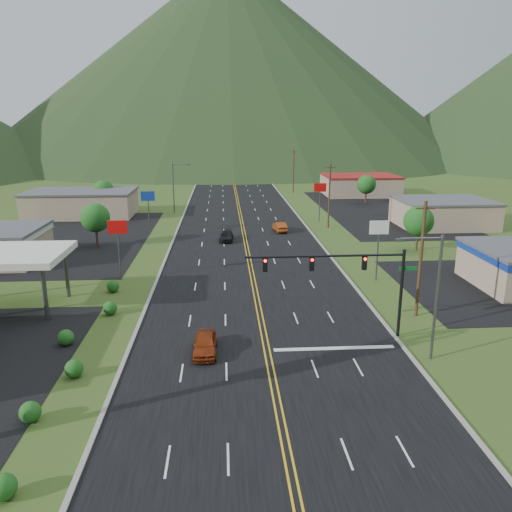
{
  "coord_description": "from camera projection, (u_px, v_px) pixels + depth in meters",
  "views": [
    {
      "loc": [
        -3.03,
        -21.37,
        16.32
      ],
      "look_at": [
        -0.14,
        22.05,
        4.5
      ],
      "focal_mm": 35.0,
      "sensor_mm": 36.0,
      "label": 1
    }
  ],
  "objects": [
    {
      "name": "tree_west_b",
      "position": [
        103.0,
        191.0,
        91.76
      ],
      "size": [
        3.84,
        3.84,
        5.82
      ],
      "color": "#382314",
      "rests_on": "ground"
    },
    {
      "name": "utility_pole_c",
      "position": [
        294.0,
        171.0,
        116.05
      ],
      "size": [
        1.6,
        0.28,
        10.0
      ],
      "color": "#382314",
      "rests_on": "ground"
    },
    {
      "name": "tree_east_a",
      "position": [
        419.0,
        221.0,
        63.96
      ],
      "size": [
        3.84,
        3.84,
        5.82
      ],
      "color": "#382314",
      "rests_on": "ground"
    },
    {
      "name": "pole_sign_east_b",
      "position": [
        320.0,
        191.0,
        82.33
      ],
      "size": [
        2.0,
        0.18,
        6.4
      ],
      "color": "#59595E",
      "rests_on": "ground"
    },
    {
      "name": "car_red_far",
      "position": [
        280.0,
        227.0,
        75.88
      ],
      "size": [
        2.01,
        4.45,
        1.42
      ],
      "primitive_type": "imported",
      "rotation": [
        0.0,
        0.0,
        3.26
      ],
      "color": "#9A3A10",
      "rests_on": "ground"
    },
    {
      "name": "streetlight_east",
      "position": [
        433.0,
        290.0,
        34.04
      ],
      "size": [
        3.28,
        0.25,
        9.0
      ],
      "color": "#59595E",
      "rests_on": "ground"
    },
    {
      "name": "utility_pole_a",
      "position": [
        421.0,
        259.0,
        41.9
      ],
      "size": [
        1.6,
        0.28,
        10.0
      ],
      "color": "#382314",
      "rests_on": "ground"
    },
    {
      "name": "mountain_n",
      "position": [
        227.0,
        61.0,
        225.75
      ],
      "size": [
        220.0,
        220.0,
        85.0
      ],
      "primitive_type": "cone",
      "color": "#1D2F15",
      "rests_on": "ground"
    },
    {
      "name": "building_east_mid",
      "position": [
        443.0,
        213.0,
        79.5
      ],
      "size": [
        14.4,
        11.4,
        4.3
      ],
      "color": "tan",
      "rests_on": "ground"
    },
    {
      "name": "ground",
      "position": [
        288.0,
        457.0,
        25.05
      ],
      "size": [
        500.0,
        500.0,
        0.0
      ],
      "primitive_type": "plane",
      "color": "#394E1B",
      "rests_on": "ground"
    },
    {
      "name": "utility_pole_b",
      "position": [
        329.0,
        195.0,
        77.53
      ],
      "size": [
        1.6,
        0.28,
        10.0
      ],
      "color": "#382314",
      "rests_on": "ground"
    },
    {
      "name": "tree_east_b",
      "position": [
        366.0,
        184.0,
        100.8
      ],
      "size": [
        3.84,
        3.84,
        5.82
      ],
      "color": "#382314",
      "rests_on": "ground"
    },
    {
      "name": "pole_sign_west_a",
      "position": [
        118.0,
        233.0,
        51.71
      ],
      "size": [
        2.0,
        0.18,
        6.4
      ],
      "color": "#59595E",
      "rests_on": "ground"
    },
    {
      "name": "car_dark_mid",
      "position": [
        226.0,
        236.0,
        69.95
      ],
      "size": [
        2.11,
        4.59,
        1.3
      ],
      "primitive_type": "imported",
      "rotation": [
        0.0,
        0.0,
        -0.06
      ],
      "color": "black",
      "rests_on": "ground"
    },
    {
      "name": "traffic_signal",
      "position": [
        351.0,
        272.0,
        37.54
      ],
      "size": [
        13.1,
        0.43,
        7.0
      ],
      "color": "black",
      "rests_on": "ground"
    },
    {
      "name": "gas_canopy",
      "position": [
        7.0,
        256.0,
        43.55
      ],
      "size": [
        10.0,
        8.0,
        5.3
      ],
      "color": "white",
      "rests_on": "ground"
    },
    {
      "name": "utility_pole_d",
      "position": [
        276.0,
        158.0,
        154.56
      ],
      "size": [
        1.6,
        0.28,
        10.0
      ],
      "color": "#382314",
      "rests_on": "ground"
    },
    {
      "name": "tree_west_a",
      "position": [
        95.0,
        218.0,
        66.08
      ],
      "size": [
        3.84,
        3.84,
        5.82
      ],
      "color": "#382314",
      "rests_on": "ground"
    },
    {
      "name": "road",
      "position": [
        288.0,
        457.0,
        25.05
      ],
      "size": [
        20.0,
        460.0,
        0.04
      ],
      "primitive_type": "cube",
      "color": "black",
      "rests_on": "ground"
    },
    {
      "name": "pole_sign_east_a",
      "position": [
        379.0,
        234.0,
        51.52
      ],
      "size": [
        2.0,
        0.18,
        6.4
      ],
      "color": "#59595E",
      "rests_on": "ground"
    },
    {
      "name": "curb_east",
      "position": [
        483.0,
        448.0,
        25.7
      ],
      "size": [
        0.3,
        460.0,
        0.14
      ],
      "primitive_type": "cube",
      "color": "gray",
      "rests_on": "ground"
    },
    {
      "name": "building_west_far",
      "position": [
        82.0,
        203.0,
        88.14
      ],
      "size": [
        18.4,
        11.4,
        4.5
      ],
      "color": "tan",
      "rests_on": "ground"
    },
    {
      "name": "pole_sign_west_b",
      "position": [
        148.0,
        201.0,
        72.9
      ],
      "size": [
        2.0,
        0.18,
        6.4
      ],
      "color": "#59595E",
      "rests_on": "ground"
    },
    {
      "name": "curb_west",
      "position": [
        82.0,
        466.0,
        24.4
      ],
      "size": [
        0.3,
        460.0,
        0.14
      ],
      "primitive_type": "cube",
      "color": "gray",
      "rests_on": "ground"
    },
    {
      "name": "building_east_far",
      "position": [
        360.0,
        185.0,
        112.91
      ],
      "size": [
        16.4,
        12.4,
        4.5
      ],
      "color": "tan",
      "rests_on": "ground"
    },
    {
      "name": "car_red_near",
      "position": [
        205.0,
        344.0,
        36.03
      ],
      "size": [
        1.75,
        4.23,
        1.43
      ],
      "primitive_type": "imported",
      "rotation": [
        0.0,
        0.0,
        -0.01
      ],
      "color": "maroon",
      "rests_on": "ground"
    },
    {
      "name": "streetlight_west",
      "position": [
        175.0,
        184.0,
        90.35
      ],
      "size": [
        3.28,
        0.25,
        9.0
      ],
      "color": "#59595E",
      "rests_on": "ground"
    }
  ]
}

